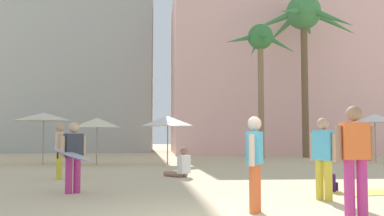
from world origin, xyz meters
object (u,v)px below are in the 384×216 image
(person_mid_center, at_px, (181,166))
(person_near_right, at_px, (255,160))
(palm_tree_far_left, at_px, (260,47))
(person_far_right, at_px, (59,149))
(person_far_left, at_px, (355,158))
(cafe_umbrella_2, at_px, (97,123))
(person_mid_left, at_px, (72,154))
(cafe_umbrella_4, at_px, (168,121))
(person_near_left, at_px, (323,155))
(palm_tree_left, at_px, (303,22))
(beach_towel, at_px, (375,192))
(cafe_umbrella_3, at_px, (44,117))
(backpack, at_px, (331,183))
(cafe_umbrella_1, at_px, (375,118))

(person_mid_center, height_order, person_near_right, person_near_right)
(palm_tree_far_left, bearing_deg, person_far_right, -129.51)
(person_mid_center, height_order, person_far_left, person_far_left)
(person_near_right, bearing_deg, cafe_umbrella_2, -45.82)
(palm_tree_far_left, relative_size, person_far_right, 4.58)
(person_mid_left, bearing_deg, palm_tree_far_left, 114.60)
(cafe_umbrella_4, relative_size, person_near_right, 1.49)
(person_mid_center, bearing_deg, person_near_left, 164.48)
(palm_tree_far_left, bearing_deg, person_far_left, -98.96)
(palm_tree_left, relative_size, cafe_umbrella_2, 4.64)
(beach_towel, relative_size, person_mid_left, 0.79)
(person_far_left, bearing_deg, person_mid_left, 55.51)
(cafe_umbrella_3, bearing_deg, person_far_right, -71.70)
(palm_tree_left, height_order, person_near_left, palm_tree_left)
(person_mid_center, xyz_separation_m, person_near_left, (2.66, -5.14, 0.58))
(cafe_umbrella_2, xyz_separation_m, backpack, (6.83, -9.76, -1.70))
(palm_tree_far_left, height_order, cafe_umbrella_4, palm_tree_far_left)
(palm_tree_left, xyz_separation_m, person_near_right, (-7.18, -18.10, -7.41))
(person_near_left, height_order, person_near_right, person_near_left)
(palm_tree_left, xyz_separation_m, person_far_left, (-5.82, -19.02, -7.33))
(palm_tree_left, bearing_deg, cafe_umbrella_3, -160.24)
(cafe_umbrella_4, xyz_separation_m, person_mid_center, (0.30, -6.03, -1.65))
(cafe_umbrella_3, distance_m, person_near_left, 14.66)
(palm_tree_left, height_order, person_mid_left, palm_tree_left)
(person_mid_center, bearing_deg, person_mid_left, 102.26)
(person_mid_left, relative_size, person_near_left, 1.46)
(cafe_umbrella_1, height_order, person_far_left, cafe_umbrella_1)
(cafe_umbrella_4, relative_size, backpack, 5.81)
(person_far_right, bearing_deg, backpack, 137.53)
(cafe_umbrella_2, relative_size, person_near_right, 1.30)
(person_far_left, bearing_deg, backpack, -15.68)
(palm_tree_far_left, relative_size, person_mid_left, 3.13)
(backpack, bearing_deg, person_mid_left, -165.49)
(person_mid_center, relative_size, person_near_left, 0.57)
(cafe_umbrella_4, bearing_deg, palm_tree_left, 33.87)
(palm_tree_left, height_order, cafe_umbrella_4, palm_tree_left)
(backpack, bearing_deg, beach_towel, -1.10)
(cafe_umbrella_1, relative_size, person_near_left, 1.43)
(person_near_right, bearing_deg, cafe_umbrella_3, -37.41)
(cafe_umbrella_3, height_order, beach_towel, cafe_umbrella_3)
(beach_towel, bearing_deg, cafe_umbrella_4, 114.28)
(backpack, bearing_deg, person_mid_center, 145.94)
(person_mid_center, relative_size, person_mid_left, 0.39)
(person_far_right, xyz_separation_m, person_far_left, (6.00, -6.90, 0.05))
(person_mid_left, height_order, person_near_right, person_near_right)
(cafe_umbrella_2, bearing_deg, person_near_right, -70.24)
(person_mid_center, xyz_separation_m, person_near_right, (0.95, -6.42, 0.56))
(cafe_umbrella_2, distance_m, cafe_umbrella_4, 3.19)
(backpack, xyz_separation_m, person_far_left, (-1.04, -3.49, 0.77))
(palm_tree_far_left, bearing_deg, cafe_umbrella_4, -142.15)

